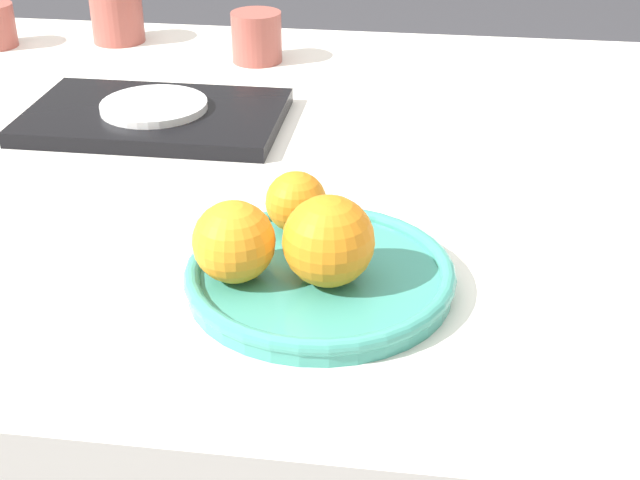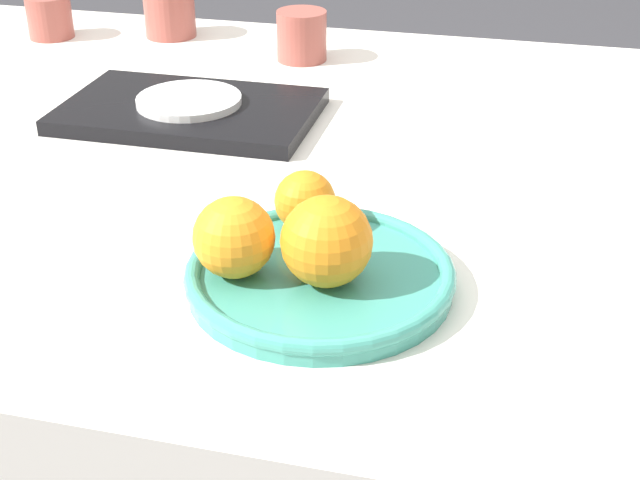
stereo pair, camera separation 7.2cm
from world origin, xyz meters
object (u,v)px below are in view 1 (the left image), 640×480
Objects in this scene: water_glass at (636,229)px; serving_tray at (155,117)px; cup_3 at (257,37)px; fruit_platter at (320,276)px; side_plate at (154,106)px; orange_1 at (296,202)px; orange_0 at (328,241)px; orange_2 at (234,242)px; cup_2 at (117,18)px.

water_glass reaches higher than serving_tray.
water_glass reaches higher than cup_3.
fruit_platter is 0.46m from side_plate.
serving_tray is at bearing 128.96° from orange_1.
orange_0 is 0.08m from orange_2.
water_glass is 0.29× the size of serving_tray.
orange_2 is (-0.08, -0.01, -0.00)m from orange_0.
orange_1 is at bearing -51.04° from serving_tray.
water_glass is at bearing 15.65° from orange_0.
orange_0 reaches higher than fruit_platter.
side_plate is 1.63× the size of cup_2.
water_glass is 0.97m from cup_2.
serving_tray is 0.39m from cup_2.
orange_2 reaches higher than serving_tray.
orange_0 reaches higher than cup_2.
orange_0 is 0.25× the size of serving_tray.
orange_1 is (-0.04, 0.09, -0.01)m from orange_0.
fruit_platter is at bearing -66.13° from orange_1.
cup_2 is (-0.36, 0.74, -0.01)m from orange_2.
fruit_platter is 0.05m from orange_0.
orange_0 is at bearing -58.55° from cup_2.
orange_0 is 1.36× the size of orange_1.
orange_0 is 0.86m from cup_2.
orange_2 reaches higher than cup_2.
cup_2 is at bearing 137.77° from water_glass.
water_glass is at bearing -50.97° from cup_3.
side_plate is 0.29m from cup_3.
cup_3 reaches higher than side_plate.
orange_0 is at bearing -56.90° from fruit_platter.
cup_2 is at bearing 115.81° from side_plate.
cup_2 reaches higher than cup_3.
orange_2 is at bearing -63.30° from serving_tray.
side_plate is at bearing 126.19° from fruit_platter.
cup_2 is at bearing 115.81° from serving_tray.
fruit_platter is 2.55× the size of water_glass.
water_glass is at bearing 13.05° from orange_2.
orange_0 is at bearing -53.93° from side_plate.
fruit_platter is at bearing -73.69° from cup_3.
cup_2 is (-0.44, 0.72, 0.03)m from fruit_platter.
orange_1 and cup_3 have the same top height.
orange_1 is (-0.03, 0.08, 0.03)m from fruit_platter.
orange_1 is 0.32m from water_glass.
serving_tray is at bearing 126.19° from fruit_platter.
cup_3 is (0.25, -0.07, -0.00)m from cup_2.
water_glass reaches higher than fruit_platter.
water_glass is 0.63m from side_plate.
fruit_platter is at bearing 15.60° from orange_2.
serving_tray is (-0.27, 0.37, -0.00)m from fruit_platter.
orange_1 is at bearing 68.07° from orange_2.
fruit_platter is 4.11× the size of orange_1.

